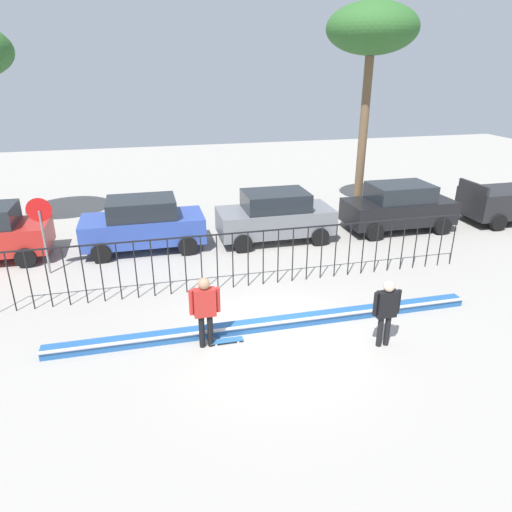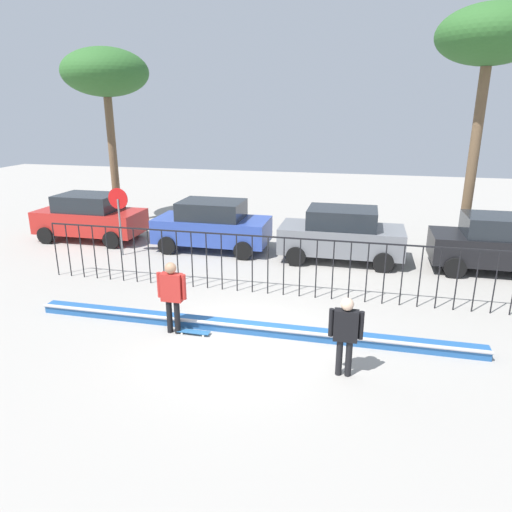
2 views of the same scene
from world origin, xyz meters
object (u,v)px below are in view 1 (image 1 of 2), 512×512
object	(u,v)px
camera_operator	(386,308)
palm_tree_tall	(372,32)
parked_car_blue	(143,224)
skateboard	(227,341)
parked_car_black	(399,207)
stop_sign	(42,226)
skateboarder	(205,306)
parked_car_gray	(275,216)

from	to	relation	value
camera_operator	palm_tree_tall	size ratio (longest dim) A/B	0.20
parked_car_blue	skateboard	bearing A→B (deg)	-79.63
parked_car_black	parked_car_blue	bearing A→B (deg)	175.79
stop_sign	skateboarder	bearing A→B (deg)	-51.44
skateboarder	palm_tree_tall	bearing A→B (deg)	26.54
skateboarder	parked_car_black	world-z (taller)	parked_car_black
parked_car_blue	parked_car_black	xyz separation A→B (m)	(10.01, -0.26, 0.00)
parked_car_blue	palm_tree_tall	distance (m)	11.46
stop_sign	skateboard	bearing A→B (deg)	-48.28
skateboarder	palm_tree_tall	distance (m)	13.47
camera_operator	parked_car_gray	xyz separation A→B (m)	(-0.51, 7.58, -0.05)
parked_car_blue	palm_tree_tall	world-z (taller)	palm_tree_tall
parked_car_gray	stop_sign	world-z (taller)	stop_sign
camera_operator	palm_tree_tall	distance (m)	12.30
camera_operator	parked_car_gray	size ratio (longest dim) A/B	0.40
parked_car_gray	stop_sign	size ratio (longest dim) A/B	1.72
stop_sign	palm_tree_tall	world-z (taller)	palm_tree_tall
stop_sign	parked_car_gray	bearing A→B (deg)	8.58
parked_car_blue	skateboarder	bearing A→B (deg)	-83.61
camera_operator	stop_sign	bearing A→B (deg)	13.17
skateboard	skateboarder	bearing A→B (deg)	-179.22
camera_operator	stop_sign	xyz separation A→B (m)	(-8.43, 6.39, 0.60)
skateboarder	parked_car_black	distance (m)	10.95
parked_car_black	parked_car_gray	bearing A→B (deg)	176.99
parked_car_blue	camera_operator	bearing A→B (deg)	-59.58
skateboarder	stop_sign	world-z (taller)	stop_sign
parked_car_gray	palm_tree_tall	distance (m)	8.10
parked_car_gray	palm_tree_tall	bearing A→B (deg)	26.25
parked_car_blue	parked_car_gray	size ratio (longest dim) A/B	1.00
parked_car_blue	parked_car_black	size ratio (longest dim) A/B	1.00
stop_sign	palm_tree_tall	bearing A→B (deg)	15.29
camera_operator	palm_tree_tall	world-z (taller)	palm_tree_tall
skateboard	parked_car_black	size ratio (longest dim) A/B	0.19
palm_tree_tall	skateboard	bearing A→B (deg)	-130.60
parked_car_black	palm_tree_tall	world-z (taller)	palm_tree_tall
camera_operator	parked_car_black	world-z (taller)	parked_car_black
palm_tree_tall	camera_operator	bearing A→B (deg)	-111.78
parked_car_blue	parked_car_black	bearing A→B (deg)	-5.60
skateboarder	parked_car_gray	bearing A→B (deg)	40.35
skateboarder	parked_car_black	size ratio (longest dim) A/B	0.42
skateboard	parked_car_black	distance (m)	10.58
skateboarder	parked_car_gray	xyz separation A→B (m)	(3.60, 6.61, -0.11)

